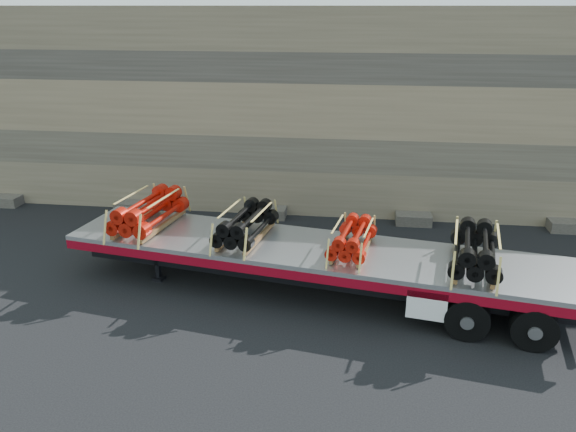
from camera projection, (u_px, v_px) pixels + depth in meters
name	position (u px, v px, depth m)	size (l,w,h in m)	color
ground	(351.00, 284.00, 15.07)	(120.00, 120.00, 0.00)	black
rock_wall	(359.00, 111.00, 19.87)	(44.00, 3.00, 7.00)	#7A6B54
trailer	(312.00, 270.00, 14.42)	(12.87, 2.47, 1.29)	#B5B8BE
bundle_front	(149.00, 212.00, 15.31)	(1.21, 2.41, 0.86)	#B11509
bundle_midfront	(246.00, 225.00, 14.55)	(1.08, 2.17, 0.77)	black
bundle_midrear	(352.00, 239.00, 13.79)	(0.94, 1.88, 0.67)	#B11509
bundle_rear	(475.00, 251.00, 12.98)	(1.13, 2.26, 0.80)	black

